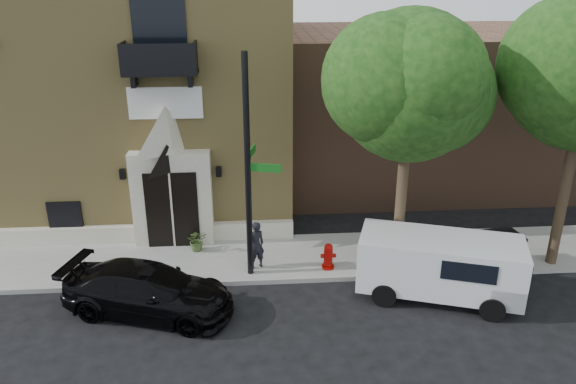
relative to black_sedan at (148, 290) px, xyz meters
name	(u,v)px	position (x,y,z in m)	size (l,w,h in m)	color
ground	(200,287)	(1.27, 1.18, -0.68)	(120.00, 120.00, 0.00)	black
sidewalk	(235,259)	(2.27, 2.68, -0.60)	(42.00, 3.00, 0.15)	gray
church	(131,82)	(-1.71, 9.13, 3.96)	(12.20, 11.01, 9.30)	tan
neighbour_building	(486,105)	(13.27, 10.18, 2.52)	(18.00, 8.00, 6.40)	brown
street_tree_left	(412,85)	(7.30, 1.52, 5.19)	(4.97, 4.38, 7.77)	#38281C
black_sedan	(148,290)	(0.00, 0.00, 0.00)	(1.90, 4.68, 1.36)	black
cargo_van	(446,266)	(8.27, 0.12, 0.35)	(4.81, 3.11, 1.84)	silver
street_sign	(249,170)	(2.81, 1.67, 2.81)	(1.03, 1.20, 6.64)	black
fire_hydrant	(328,256)	(5.18, 1.79, -0.12)	(0.47, 0.38, 0.83)	#8E0502
dumpster	(493,250)	(10.28, 1.54, 0.01)	(1.75, 1.15, 1.07)	#0E3319
planter	(197,240)	(1.06, 3.27, -0.16)	(0.66, 0.57, 0.73)	#42582A
pedestrian_near	(256,245)	(2.96, 1.99, 0.24)	(0.56, 0.37, 1.55)	black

